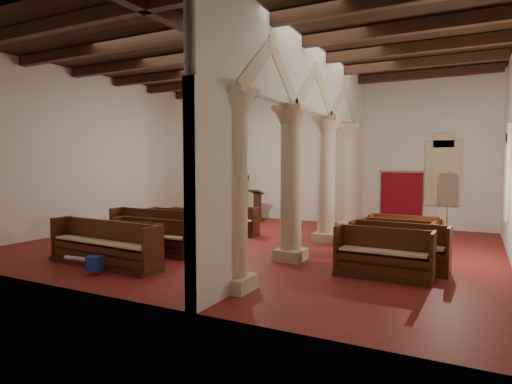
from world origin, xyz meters
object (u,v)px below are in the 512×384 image
at_px(processional_banner, 447,214).
at_px(lectern, 257,208).
at_px(nave_pew_0, 104,251).
at_px(pipe_organ, 225,188).
at_px(aisle_pew_0, 383,261).

bearing_deg(processional_banner, lectern, -174.57).
bearing_deg(lectern, processional_banner, 9.23).
relative_size(processional_banner, nave_pew_0, 0.68).
bearing_deg(processional_banner, nave_pew_0, -121.86).
xyz_separation_m(pipe_organ, aisle_pew_0, (8.83, -7.65, -0.99)).
bearing_deg(aisle_pew_0, nave_pew_0, -160.92).
height_order(lectern, nave_pew_0, lectern).
height_order(pipe_organ, processional_banner, pipe_organ).
bearing_deg(pipe_organ, processional_banner, -6.57).
xyz_separation_m(processional_banner, aisle_pew_0, (-0.95, -6.53, -0.42)).
relative_size(processional_banner, aisle_pew_0, 1.10).
relative_size(pipe_organ, processional_banner, 1.83).
bearing_deg(nave_pew_0, pipe_organ, 107.41).
xyz_separation_m(pipe_organ, nave_pew_0, (2.32, -9.71, -1.00)).
bearing_deg(aisle_pew_0, lectern, 135.58).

